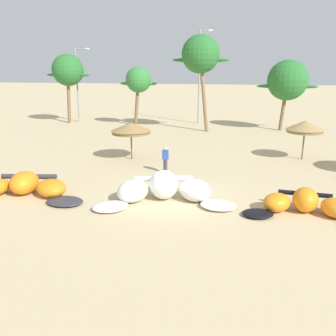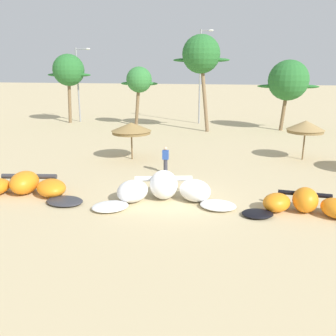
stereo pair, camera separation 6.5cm
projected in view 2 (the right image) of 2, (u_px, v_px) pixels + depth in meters
ground_plane at (173, 199)px, 17.27m from camera, size 260.00×260.00×0.00m
kite_far_left at (22, 187)px, 17.71m from camera, size 6.94×3.84×1.13m
kite_left at (164, 190)px, 16.96m from camera, size 6.69×3.97×1.39m
kite_left_of_center at (305, 205)px, 15.45m from camera, size 5.56×2.73×1.10m
beach_umbrella_near_van at (131, 128)px, 24.38m from camera, size 2.76×2.76×2.57m
beach_umbrella_middle at (306, 127)px, 24.25m from camera, size 2.53×2.53×2.72m
person_near_kites at (166, 160)px, 21.46m from camera, size 0.36×0.24×1.62m
palm_leftmost at (69, 71)px, 40.04m from camera, size 5.27×3.51×7.70m
palm_left at (139, 80)px, 38.40m from camera, size 4.12×2.75×6.33m
palm_left_of_gap at (201, 55)px, 34.15m from camera, size 5.48×3.65×9.26m
palm_center_left at (288, 81)px, 35.17m from camera, size 5.92×3.95×6.97m
lamppost_west at (79, 81)px, 41.30m from camera, size 1.86×0.24×8.38m
lamppost_west_center at (201, 73)px, 39.65m from camera, size 1.46×0.24×10.20m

